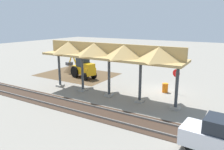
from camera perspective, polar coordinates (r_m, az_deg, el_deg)
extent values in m
plane|color=gray|center=(22.42, 12.73, -4.08)|extent=(120.00, 120.00, 0.00)
cube|color=brown|center=(28.98, -9.03, 0.13)|extent=(9.64, 7.00, 0.01)
cube|color=#9E998E|center=(18.14, 16.21, -8.27)|extent=(0.70, 0.70, 0.20)
cylinder|color=#383D42|center=(17.59, 16.57, -3.12)|extent=(0.24, 0.24, 3.60)
cube|color=#9E998E|center=(19.05, 7.20, -6.74)|extent=(0.70, 0.70, 0.20)
cylinder|color=#383D42|center=(18.53, 7.36, -1.81)|extent=(0.24, 0.24, 3.60)
cube|color=#9E998E|center=(20.38, -0.76, -5.24)|extent=(0.70, 0.70, 0.20)
cylinder|color=#383D42|center=(19.90, -0.77, -0.61)|extent=(0.24, 0.24, 3.60)
cube|color=#9E998E|center=(22.07, -7.59, -3.87)|extent=(0.70, 0.70, 0.20)
cylinder|color=#383D42|center=(21.62, -7.73, 0.43)|extent=(0.24, 0.24, 3.60)
cube|color=#9E998E|center=(24.03, -13.36, -2.67)|extent=(0.70, 0.70, 0.20)
cylinder|color=#383D42|center=(23.62, -13.59, 1.29)|extent=(0.24, 0.24, 3.60)
cube|color=tan|center=(19.51, -0.79, 4.80)|extent=(13.49, 3.20, 0.20)
cube|color=tan|center=(19.42, -0.80, 6.70)|extent=(13.49, 0.20, 1.10)
pyramid|color=tan|center=(17.48, 12.25, 5.61)|extent=(2.77, 3.20, 1.10)
pyramid|color=tan|center=(18.67, 3.25, 6.40)|extent=(2.77, 3.20, 1.10)
pyramid|color=tan|center=(20.27, -4.53, 6.95)|extent=(2.77, 3.20, 1.10)
pyramid|color=tan|center=(22.17, -11.08, 7.32)|extent=(2.77, 3.20, 1.10)
cube|color=slate|center=(16.29, 4.84, -10.40)|extent=(60.00, 0.08, 0.15)
cube|color=slate|center=(15.13, 2.39, -12.34)|extent=(60.00, 0.08, 0.15)
cube|color=#38281E|center=(15.73, 3.66, -11.54)|extent=(60.00, 2.58, 0.03)
cylinder|color=gray|center=(21.71, 16.28, -1.88)|extent=(0.06, 0.06, 2.18)
cylinder|color=red|center=(21.50, 16.44, 0.44)|extent=(0.73, 0.28, 0.76)
cube|color=orange|center=(26.97, -7.35, 1.28)|extent=(3.44, 2.16, 0.90)
cube|color=#1E262D|center=(26.91, -7.67, 3.74)|extent=(1.58, 1.49, 1.40)
cube|color=orange|center=(26.01, -6.09, 2.43)|extent=(1.42, 1.38, 0.50)
cylinder|color=black|center=(28.19, -7.28, 1.26)|extent=(1.43, 0.69, 1.40)
cylinder|color=black|center=(27.41, -9.72, 0.82)|extent=(1.43, 0.69, 1.40)
cylinder|color=black|center=(26.60, -4.82, 0.02)|extent=(0.95, 0.55, 0.90)
cylinder|color=black|center=(25.85, -7.10, -0.44)|extent=(0.95, 0.55, 0.90)
cylinder|color=orange|center=(28.44, -9.83, 4.10)|extent=(1.07, 0.48, 1.41)
cylinder|color=orange|center=(29.17, -10.75, 4.20)|extent=(0.96, 0.43, 1.49)
cube|color=#47474C|center=(29.63, -11.11, 2.94)|extent=(0.80, 0.94, 0.40)
cone|color=brown|center=(30.81, -10.57, 0.87)|extent=(4.52, 4.52, 2.30)
cube|color=silver|center=(12.99, 27.11, -15.16)|extent=(4.33, 2.09, 0.95)
cylinder|color=black|center=(12.78, 19.92, -17.33)|extent=(0.61, 0.25, 0.60)
cylinder|color=black|center=(14.04, 21.63, -14.54)|extent=(0.61, 0.25, 0.60)
cylinder|color=orange|center=(21.97, 13.71, -3.28)|extent=(0.56, 0.56, 0.90)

